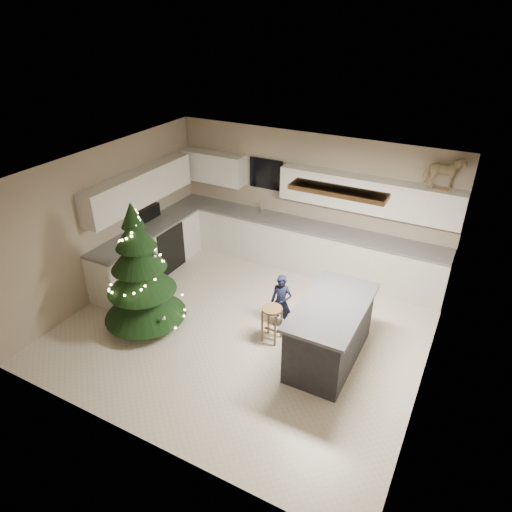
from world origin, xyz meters
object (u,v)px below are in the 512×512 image
object	(u,v)px
island	(330,332)
rocking_horse	(444,173)
christmas_tree	(141,278)
toddler	(281,302)
bar_stool	(272,316)

from	to	relation	value
island	rocking_horse	size ratio (longest dim) A/B	2.53
island	rocking_horse	xyz separation A→B (m)	(0.87, 2.39, 1.80)
christmas_tree	toddler	world-z (taller)	christmas_tree
christmas_tree	rocking_horse	distance (m)	5.03
island	toddler	bearing A→B (deg)	159.19
bar_stool	christmas_tree	distance (m)	2.11
rocking_horse	toddler	bearing A→B (deg)	115.08
rocking_horse	christmas_tree	bearing A→B (deg)	105.48
island	christmas_tree	xyz separation A→B (m)	(-2.90, -0.63, 0.41)
bar_stool	toddler	size ratio (longest dim) A/B	0.64
toddler	island	bearing A→B (deg)	-28.82
island	toddler	distance (m)	1.01
toddler	bar_stool	bearing A→B (deg)	-94.99
toddler	rocking_horse	xyz separation A→B (m)	(1.81, 2.04, 1.81)
christmas_tree	toddler	distance (m)	2.23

